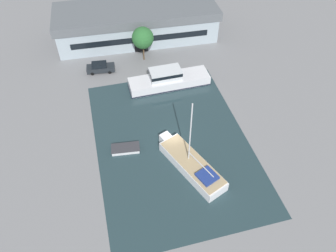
{
  "coord_description": "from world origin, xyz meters",
  "views": [
    {
      "loc": [
        -7.78,
        -28.03,
        33.48
      ],
      "look_at": [
        0.0,
        2.15,
        1.0
      ],
      "focal_mm": 35.0,
      "sensor_mm": 36.0,
      "label": 1
    }
  ],
  "objects_px": {
    "warehouse_building": "(137,23)",
    "parked_car": "(100,67)",
    "quay_tree_near_building": "(143,38)",
    "small_dinghy": "(126,149)",
    "motor_cruiser": "(168,80)",
    "sailboat_moored": "(191,164)"
  },
  "relations": [
    {
      "from": "warehouse_building",
      "to": "quay_tree_near_building",
      "type": "distance_m",
      "value": 7.78
    },
    {
      "from": "sailboat_moored",
      "to": "motor_cruiser",
      "type": "relative_size",
      "value": 0.86
    },
    {
      "from": "motor_cruiser",
      "to": "small_dinghy",
      "type": "height_order",
      "value": "motor_cruiser"
    },
    {
      "from": "motor_cruiser",
      "to": "sailboat_moored",
      "type": "bearing_deg",
      "value": 174.3
    },
    {
      "from": "quay_tree_near_building",
      "to": "sailboat_moored",
      "type": "distance_m",
      "value": 24.98
    },
    {
      "from": "warehouse_building",
      "to": "sailboat_moored",
      "type": "distance_m",
      "value": 32.46
    },
    {
      "from": "warehouse_building",
      "to": "sailboat_moored",
      "type": "relative_size",
      "value": 2.7
    },
    {
      "from": "quay_tree_near_building",
      "to": "motor_cruiser",
      "type": "xyz_separation_m",
      "value": [
        2.32,
        -8.0,
        -3.13
      ]
    },
    {
      "from": "quay_tree_near_building",
      "to": "small_dinghy",
      "type": "height_order",
      "value": "quay_tree_near_building"
    },
    {
      "from": "quay_tree_near_building",
      "to": "parked_car",
      "type": "relative_size",
      "value": 1.28
    },
    {
      "from": "warehouse_building",
      "to": "quay_tree_near_building",
      "type": "bearing_deg",
      "value": -89.47
    },
    {
      "from": "warehouse_building",
      "to": "quay_tree_near_building",
      "type": "height_order",
      "value": "quay_tree_near_building"
    },
    {
      "from": "warehouse_building",
      "to": "parked_car",
      "type": "height_order",
      "value": "warehouse_building"
    },
    {
      "from": "small_dinghy",
      "to": "warehouse_building",
      "type": "bearing_deg",
      "value": 172.59
    },
    {
      "from": "parked_car",
      "to": "sailboat_moored",
      "type": "distance_m",
      "value": 24.65
    },
    {
      "from": "sailboat_moored",
      "to": "small_dinghy",
      "type": "relative_size",
      "value": 2.85
    },
    {
      "from": "motor_cruiser",
      "to": "small_dinghy",
      "type": "bearing_deg",
      "value": 141.95
    },
    {
      "from": "warehouse_building",
      "to": "motor_cruiser",
      "type": "height_order",
      "value": "warehouse_building"
    },
    {
      "from": "warehouse_building",
      "to": "sailboat_moored",
      "type": "bearing_deg",
      "value": -86.04
    },
    {
      "from": "quay_tree_near_building",
      "to": "small_dinghy",
      "type": "bearing_deg",
      "value": -108.28
    },
    {
      "from": "warehouse_building",
      "to": "small_dinghy",
      "type": "height_order",
      "value": "warehouse_building"
    },
    {
      "from": "warehouse_building",
      "to": "motor_cruiser",
      "type": "xyz_separation_m",
      "value": [
        2.02,
        -15.67,
        -1.84
      ]
    }
  ]
}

